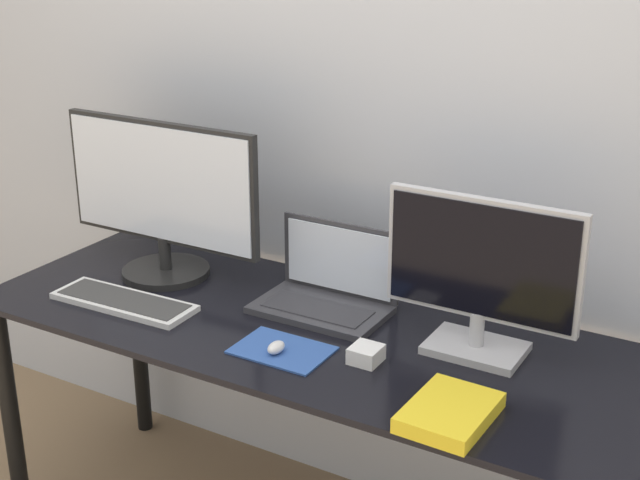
% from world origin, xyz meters
% --- Properties ---
extents(wall_back, '(7.00, 0.05, 2.50)m').
position_xyz_m(wall_back, '(0.00, 0.74, 1.25)').
color(wall_back, silver).
rests_on(wall_back, ground_plane).
extents(desk, '(1.89, 0.67, 0.73)m').
position_xyz_m(desk, '(0.00, 0.34, 0.63)').
color(desk, black).
rests_on(desk, ground_plane).
extents(monitor_left, '(0.65, 0.26, 0.46)m').
position_xyz_m(monitor_left, '(-0.58, 0.42, 0.97)').
color(monitor_left, black).
rests_on(monitor_left, desk).
extents(monitor_right, '(0.48, 0.16, 0.39)m').
position_xyz_m(monitor_right, '(0.39, 0.42, 0.94)').
color(monitor_right, '#B2B2B7').
rests_on(monitor_right, desk).
extents(laptop, '(0.35, 0.22, 0.22)m').
position_xyz_m(laptop, '(-0.05, 0.47, 0.79)').
color(laptop, '#333338').
rests_on(laptop, desk).
extents(keyboard, '(0.42, 0.15, 0.02)m').
position_xyz_m(keyboard, '(-0.54, 0.20, 0.74)').
color(keyboard, silver).
rests_on(keyboard, desk).
extents(mousepad, '(0.23, 0.16, 0.00)m').
position_xyz_m(mousepad, '(-0.02, 0.19, 0.73)').
color(mousepad, '#2D519E').
rests_on(mousepad, desk).
extents(mouse, '(0.03, 0.06, 0.03)m').
position_xyz_m(mouse, '(-0.03, 0.17, 0.75)').
color(mouse, silver).
rests_on(mouse, mousepad).
extents(book, '(0.17, 0.23, 0.04)m').
position_xyz_m(book, '(0.45, 0.11, 0.75)').
color(book, yellow).
rests_on(book, desk).
extents(power_brick, '(0.07, 0.07, 0.04)m').
position_xyz_m(power_brick, '(0.18, 0.24, 0.75)').
color(power_brick, white).
rests_on(power_brick, desk).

